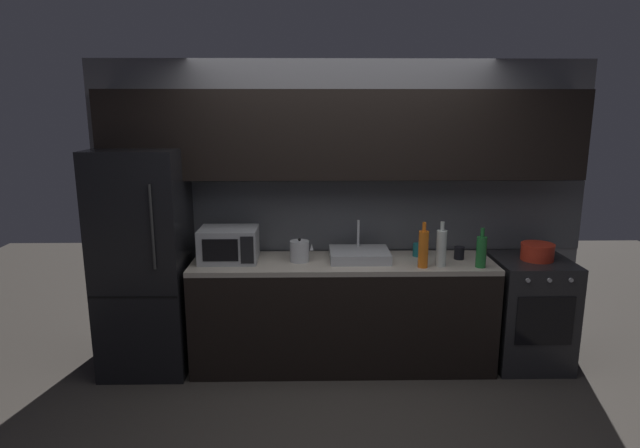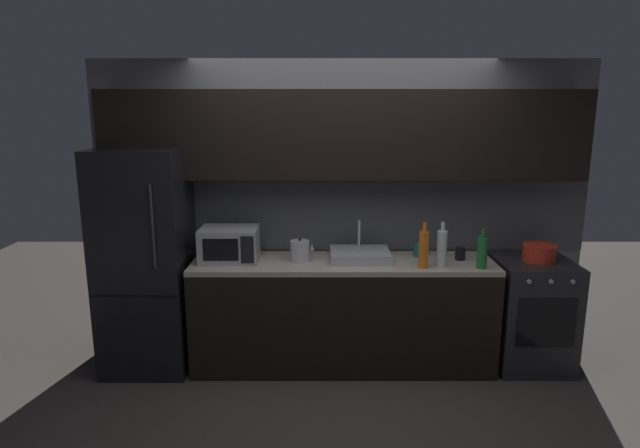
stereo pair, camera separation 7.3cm
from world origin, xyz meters
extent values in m
plane|color=#3D3833|center=(0.00, 0.00, 0.00)|extent=(10.00, 10.00, 0.00)
cube|color=slate|center=(0.00, 1.30, 1.25)|extent=(4.17, 0.10, 2.50)
cube|color=#4C4F54|center=(0.00, 1.25, 1.20)|extent=(4.17, 0.01, 0.60)
cube|color=black|center=(0.00, 1.08, 1.90)|extent=(3.84, 0.34, 0.70)
cube|color=black|center=(0.00, 0.90, 0.43)|extent=(2.43, 0.60, 0.86)
cube|color=#B2A899|center=(0.00, 0.90, 0.88)|extent=(2.43, 0.60, 0.04)
cube|color=black|center=(-1.60, 0.90, 0.90)|extent=(0.68, 0.66, 1.81)
cube|color=black|center=(-1.60, 0.57, 0.72)|extent=(0.67, 0.00, 0.01)
cylinder|color=#333333|center=(-1.41, 0.55, 1.26)|extent=(0.02, 0.02, 0.63)
cube|color=#232326|center=(1.56, 0.90, 0.45)|extent=(0.60, 0.60, 0.90)
cube|color=black|center=(1.56, 0.60, 0.50)|extent=(0.45, 0.01, 0.40)
cylinder|color=#B2B2B7|center=(1.39, 0.59, 0.83)|extent=(0.03, 0.02, 0.03)
cylinder|color=#B2B2B7|center=(1.56, 0.59, 0.83)|extent=(0.03, 0.02, 0.03)
cylinder|color=#B2B2B7|center=(1.72, 0.59, 0.83)|extent=(0.03, 0.02, 0.03)
cube|color=#A8AAAF|center=(-0.92, 0.92, 1.04)|extent=(0.46, 0.34, 0.27)
cube|color=black|center=(-0.96, 0.75, 1.04)|extent=(0.28, 0.01, 0.18)
cube|color=black|center=(-0.75, 0.75, 1.04)|extent=(0.10, 0.01, 0.22)
cube|color=#ADAFB5|center=(0.14, 0.93, 0.94)|extent=(0.48, 0.38, 0.08)
cylinder|color=silver|center=(0.14, 1.06, 1.09)|extent=(0.02, 0.02, 0.22)
cylinder|color=#B7BABF|center=(-0.35, 0.90, 0.98)|extent=(0.15, 0.15, 0.17)
sphere|color=black|center=(-0.35, 0.90, 1.08)|extent=(0.02, 0.02, 0.02)
cone|color=#B7BABF|center=(-0.25, 0.90, 1.02)|extent=(0.03, 0.03, 0.05)
cylinder|color=#1E6B2D|center=(1.06, 0.71, 1.02)|extent=(0.08, 0.08, 0.24)
cylinder|color=#1E6B2D|center=(1.06, 0.71, 1.18)|extent=(0.03, 0.03, 0.07)
cylinder|color=silver|center=(0.76, 0.75, 1.04)|extent=(0.08, 0.08, 0.28)
cylinder|color=silver|center=(0.76, 0.75, 1.22)|extent=(0.03, 0.03, 0.07)
cylinder|color=orange|center=(0.61, 0.71, 1.04)|extent=(0.08, 0.08, 0.29)
cylinder|color=orange|center=(0.61, 0.71, 1.22)|extent=(0.03, 0.03, 0.07)
cylinder|color=#19666B|center=(0.64, 1.03, 0.95)|extent=(0.09, 0.09, 0.11)
cylinder|color=black|center=(0.95, 0.93, 0.95)|extent=(0.08, 0.08, 0.10)
cylinder|color=red|center=(1.58, 0.90, 0.96)|extent=(0.26, 0.26, 0.12)
cylinder|color=red|center=(1.58, 0.90, 1.03)|extent=(0.26, 0.26, 0.02)
camera|label=1|loc=(-0.26, -3.26, 2.13)|focal=30.11mm
camera|label=2|loc=(-0.19, -3.26, 2.13)|focal=30.11mm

